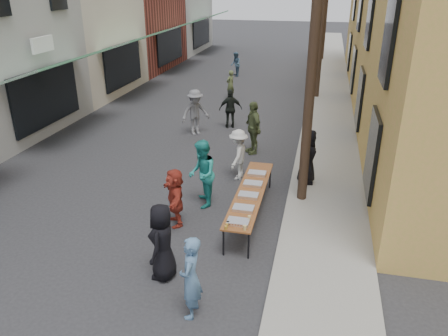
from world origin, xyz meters
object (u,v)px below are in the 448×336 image
at_px(serving_table, 250,193).
at_px(server, 307,157).
at_px(guest_front_c, 202,174).
at_px(utility_pole_mid, 324,8).
at_px(catering_tray_sausage, 238,222).
at_px(utility_pole_near, 314,39).
at_px(guest_front_a, 162,242).

xyz_separation_m(serving_table, server, (1.34, 2.32, 0.24)).
bearing_deg(serving_table, guest_front_c, 165.65).
xyz_separation_m(utility_pole_mid, catering_tray_sausage, (-1.29, -14.88, -3.71)).
bearing_deg(utility_pole_near, serving_table, -136.40).
xyz_separation_m(guest_front_a, server, (2.70, 5.21, 0.10)).
height_order(catering_tray_sausage, guest_front_a, guest_front_a).
height_order(guest_front_c, server, guest_front_c).
bearing_deg(serving_table, utility_pole_near, 43.60).
bearing_deg(utility_pole_mid, guest_front_c, -101.85).
relative_size(utility_pole_mid, guest_front_a, 5.28).
distance_m(serving_table, guest_front_c, 1.48).
height_order(guest_front_a, guest_front_c, guest_front_c).
xyz_separation_m(utility_pole_mid, serving_table, (-1.29, -13.23, -3.79)).
bearing_deg(utility_pole_near, guest_front_a, -122.72).
bearing_deg(utility_pole_mid, guest_front_a, -99.33).
xyz_separation_m(utility_pole_mid, guest_front_c, (-2.70, -12.87, -3.55)).
distance_m(utility_pole_near, serving_table, 4.18).
bearing_deg(catering_tray_sausage, server, 71.34).
bearing_deg(catering_tray_sausage, utility_pole_mid, 85.05).
distance_m(utility_pole_near, catering_tray_sausage, 4.87).
bearing_deg(catering_tray_sausage, serving_table, 90.00).
bearing_deg(server, guest_front_a, 147.80).
height_order(serving_table, guest_front_c, guest_front_c).
distance_m(utility_pole_mid, catering_tray_sausage, 15.39).
xyz_separation_m(guest_front_a, guest_front_c, (-0.05, 3.26, 0.10)).
bearing_deg(guest_front_a, guest_front_c, -178.58).
relative_size(utility_pole_near, serving_table, 2.25).
height_order(utility_pole_near, guest_front_a, utility_pole_near).
height_order(catering_tray_sausage, guest_front_c, guest_front_c).
distance_m(catering_tray_sausage, server, 4.19).
bearing_deg(guest_front_a, utility_pole_near, 147.80).
bearing_deg(utility_pole_near, server, 87.37).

